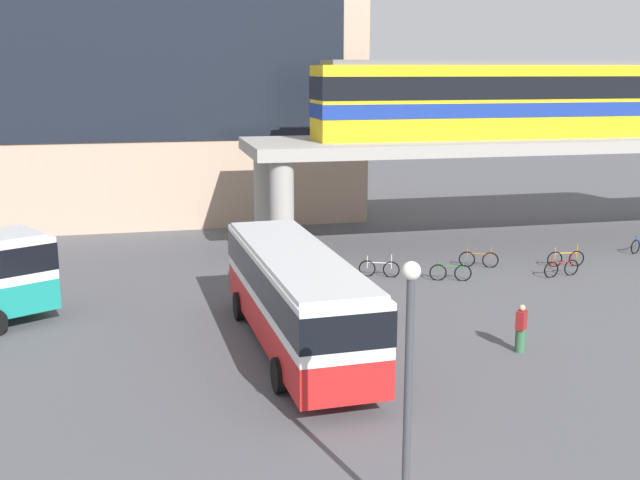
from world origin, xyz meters
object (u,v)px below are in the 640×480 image
object	(u,v)px
bicycle_brown	(479,259)
bicycle_silver	(379,269)
bus_main	(296,290)
bicycle_red	(561,268)
train	(559,98)
bicycle_orange	(566,259)
pedestrian_walking_across	(521,330)
bicycle_green	(450,272)
pedestrian_near_building	(250,266)
station_building	(95,62)

from	to	relation	value
bicycle_brown	bicycle_silver	xyz separation A→B (m)	(-4.92, -0.60, 0.00)
bus_main	bicycle_red	size ratio (longest dim) A/B	6.26
bicycle_silver	train	bearing A→B (deg)	26.44
bicycle_orange	bicycle_silver	size ratio (longest dim) A/B	1.07
bus_main	bicycle_brown	world-z (taller)	bus_main
pedestrian_walking_across	bicycle_green	bearing A→B (deg)	82.62
bus_main	pedestrian_walking_across	xyz separation A→B (m)	(6.92, -1.78, -1.26)
bicycle_brown	pedestrian_walking_across	distance (m)	10.78
bicycle_green	pedestrian_near_building	bearing A→B (deg)	171.59
train	bicycle_silver	size ratio (longest dim) A/B	15.43
bicycle_orange	bicycle_silver	xyz separation A→B (m)	(-8.85, 0.17, 0.00)
bus_main	bicycle_red	bearing A→B (deg)	25.56
bicycle_green	pedestrian_near_building	world-z (taller)	pedestrian_near_building
train	bicycle_green	bearing A→B (deg)	-141.04
bicycle_red	bicycle_silver	bearing A→B (deg)	167.63
station_building	bicycle_brown	size ratio (longest dim) A/B	18.27
station_building	pedestrian_near_building	distance (m)	21.70
station_building	pedestrian_walking_across	size ratio (longest dim) A/B	19.61
station_building	bicycle_orange	size ratio (longest dim) A/B	17.20
bicycle_orange	pedestrian_walking_across	distance (m)	11.92
station_building	bus_main	bearing A→B (deg)	-74.88
bicycle_green	bicycle_silver	size ratio (longest dim) A/B	1.03
bicycle_red	pedestrian_walking_across	distance (m)	10.03
bicycle_orange	bicycle_brown	distance (m)	4.01
station_building	bus_main	xyz separation A→B (m)	(7.20, -26.66, -7.28)
pedestrian_walking_across	bicycle_red	bearing A→B (deg)	52.79
station_building	pedestrian_near_building	world-z (taller)	station_building
pedestrian_walking_across	bicycle_silver	bearing A→B (deg)	99.89
station_building	bus_main	distance (m)	28.56
bicycle_red	bicycle_brown	distance (m)	3.65
bus_main	bicycle_orange	size ratio (longest dim) A/B	6.23
train	bicycle_silver	distance (m)	14.47
train	bus_main	distance (m)	22.06
bicycle_silver	pedestrian_walking_across	distance (m)	9.83
station_building	train	bearing A→B (deg)	-28.91
bicycle_silver	pedestrian_walking_across	bearing A→B (deg)	-80.11
train	bicycle_brown	size ratio (longest dim) A/B	15.34
bicycle_green	bicycle_orange	bearing A→B (deg)	10.43
train	bicycle_brown	distance (m)	10.76
bicycle_green	station_building	bearing A→B (deg)	127.19
train	bicycle_green	xyz separation A→B (m)	(-8.56, -6.92, -7.02)
bicycle_red	bicycle_orange	bearing A→B (deg)	54.21
bus_main	bicycle_red	world-z (taller)	bus_main
train	pedestrian_walking_across	xyz separation A→B (m)	(-9.64, -15.32, -6.65)
bicycle_brown	pedestrian_near_building	xyz separation A→B (m)	(-10.57, -0.63, 0.45)
bicycle_silver	pedestrian_walking_across	xyz separation A→B (m)	(1.69, -9.68, 0.37)
bicycle_brown	pedestrian_walking_across	xyz separation A→B (m)	(-3.23, -10.28, 0.37)
bicycle_green	bicycle_silver	distance (m)	3.06
pedestrian_near_building	bicycle_brown	bearing A→B (deg)	3.43
bicycle_red	pedestrian_near_building	world-z (taller)	pedestrian_near_building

